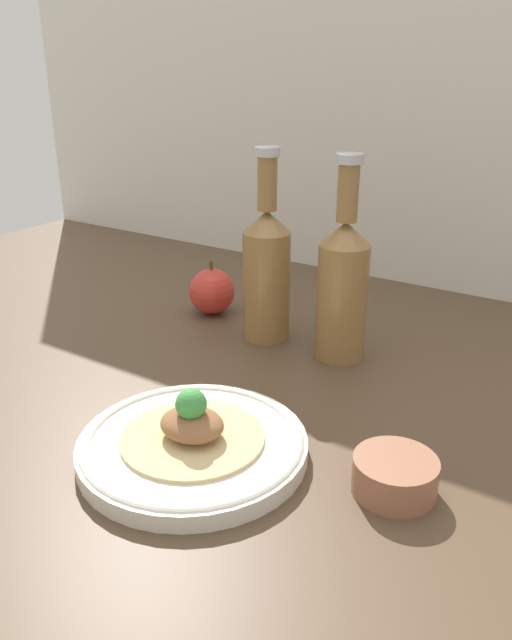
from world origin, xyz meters
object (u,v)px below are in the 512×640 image
(cider_bottle_left, at_px, (267,269))
(apple, at_px, (212,291))
(plated_food, at_px, (192,427))
(plate, at_px, (193,445))
(dipping_bowl, at_px, (395,475))
(cider_bottle_right, at_px, (343,284))

(cider_bottle_left, relative_size, apple, 3.12)
(plated_food, relative_size, cider_bottle_left, 0.54)
(plated_food, distance_m, cider_bottle_left, 0.32)
(plate, height_order, apple, apple)
(plate, xyz_separation_m, dipping_bowl, (0.20, 0.06, 0.01))
(plate, distance_m, cider_bottle_left, 0.32)
(plated_food, distance_m, cider_bottle_right, 0.30)
(cider_bottle_left, height_order, dipping_bowl, cider_bottle_left)
(cider_bottle_right, xyz_separation_m, dipping_bowl, (0.17, -0.24, -0.09))
(plated_food, xyz_separation_m, apple, (-0.22, 0.33, 0.00))
(plated_food, xyz_separation_m, cider_bottle_left, (-0.10, 0.30, 0.07))
(apple, xyz_separation_m, dipping_bowl, (0.42, -0.27, -0.02))
(plate, xyz_separation_m, cider_bottle_left, (-0.10, 0.30, 0.09))
(cider_bottle_left, xyz_separation_m, apple, (-0.12, 0.03, -0.07))
(plate, distance_m, apple, 0.40)
(plated_food, relative_size, apple, 1.69)
(cider_bottle_right, xyz_separation_m, apple, (-0.24, 0.03, -0.07))
(cider_bottle_left, distance_m, dipping_bowl, 0.39)
(cider_bottle_left, height_order, apple, cider_bottle_left)
(cider_bottle_left, bearing_deg, apple, 165.12)
(plate, height_order, dipping_bowl, dipping_bowl)
(plated_food, bearing_deg, cider_bottle_left, 108.12)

